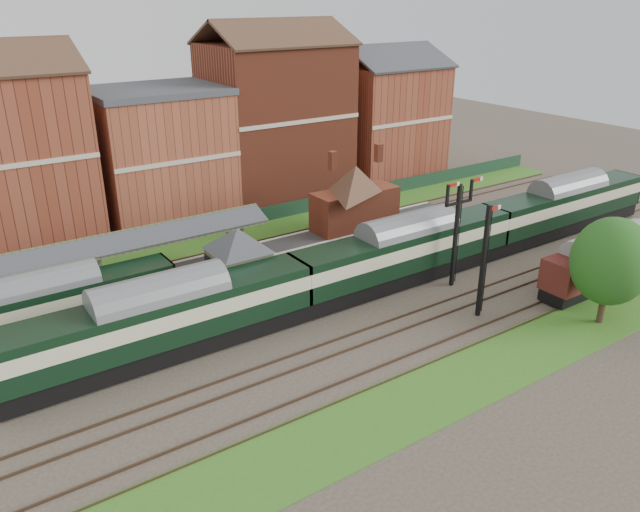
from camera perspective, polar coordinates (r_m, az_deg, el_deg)
ground at (r=43.57m, az=-1.68°, el=-5.33°), size 160.00×160.00×0.00m
grass_back at (r=56.48m, az=-10.50°, el=1.15°), size 90.00×4.50×0.06m
grass_front at (r=35.54m, az=9.11°, el=-12.81°), size 90.00×5.00×0.06m
fence at (r=57.95m, az=-11.37°, el=2.41°), size 90.00×0.12×1.50m
platform at (r=49.24m, az=-12.79°, el=-1.80°), size 55.00×3.40×1.00m
signal_box at (r=43.40m, az=-7.39°, el=-0.95°), size 5.40×5.40×6.00m
brick_hut at (r=47.98m, az=1.22°, el=-0.96°), size 3.20×2.64×2.94m
station_building at (r=55.82m, az=3.25°, el=5.52°), size 8.10×8.10×5.90m
canopy at (r=46.11m, az=-20.12°, el=1.12°), size 26.00×3.89×4.08m
semaphore_bracket at (r=47.04m, az=12.39°, el=2.51°), size 3.60×0.25×8.18m
semaphore_siding at (r=43.04m, az=14.74°, el=-0.36°), size 1.23×0.25×8.00m
town_backdrop at (r=62.42m, az=-14.59°, el=9.60°), size 69.00×10.00×16.00m
dmu_train at (r=47.76m, az=7.95°, el=0.54°), size 58.33×3.06×4.48m
platform_railcar at (r=43.36m, az=-23.82°, el=-4.24°), size 16.63×2.62×3.83m
goods_van_a at (r=48.83m, az=22.51°, el=-1.36°), size 5.73×2.48×3.47m
goods_van_b at (r=53.99m, az=26.33°, el=0.29°), size 5.83×2.53×3.54m
tree_far at (r=44.69m, az=25.07°, el=-0.46°), size 5.13×5.13×7.48m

